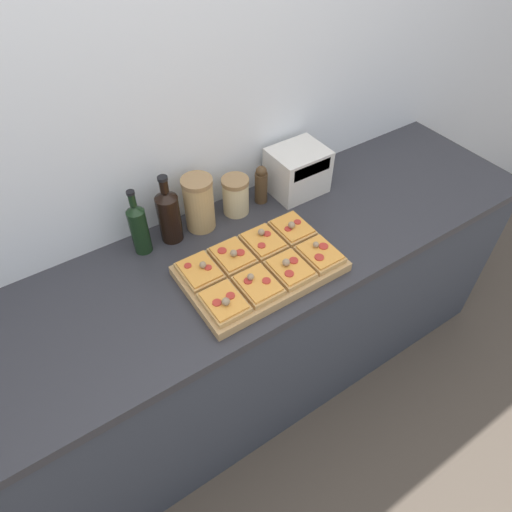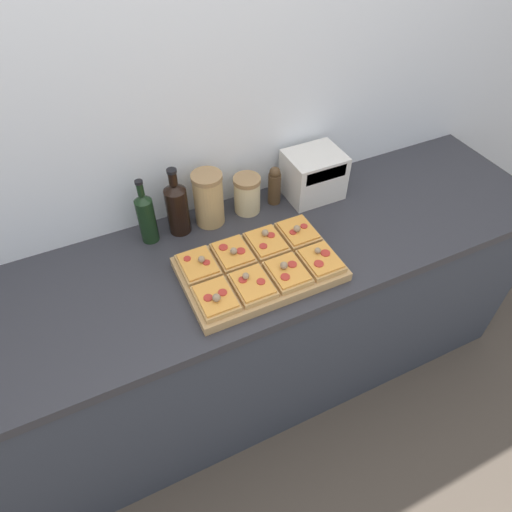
# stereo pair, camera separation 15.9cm
# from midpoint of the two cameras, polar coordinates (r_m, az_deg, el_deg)

# --- Properties ---
(ground_plane) EXTENTS (12.00, 12.00, 0.00)m
(ground_plane) POSITION_cam_midpoint_polar(r_m,az_deg,el_deg) (2.27, 0.39, -21.70)
(ground_plane) COLOR #4C4238
(wall_back) EXTENTS (6.00, 0.06, 2.50)m
(wall_back) POSITION_cam_midpoint_polar(r_m,az_deg,el_deg) (1.71, -12.58, 14.95)
(wall_back) COLOR silver
(wall_back) RESTS_ON ground_plane
(kitchen_counter) EXTENTS (2.63, 0.67, 0.90)m
(kitchen_counter) POSITION_cam_midpoint_polar(r_m,az_deg,el_deg) (2.01, -4.72, -9.51)
(kitchen_counter) COLOR #333842
(kitchen_counter) RESTS_ON ground_plane
(cutting_board) EXTENTS (0.54, 0.34, 0.04)m
(cutting_board) POSITION_cam_midpoint_polar(r_m,az_deg,el_deg) (1.60, -2.25, -1.74)
(cutting_board) COLOR tan
(cutting_board) RESTS_ON kitchen_counter
(pizza_slice_back_left) EXTENTS (0.12, 0.15, 0.05)m
(pizza_slice_back_left) POSITION_cam_midpoint_polar(r_m,az_deg,el_deg) (1.57, -9.96, -2.01)
(pizza_slice_back_left) COLOR tan
(pizza_slice_back_left) RESTS_ON cutting_board
(pizza_slice_back_midleft) EXTENTS (0.12, 0.15, 0.05)m
(pizza_slice_back_midleft) POSITION_cam_midpoint_polar(r_m,az_deg,el_deg) (1.60, -5.81, -0.13)
(pizza_slice_back_midleft) COLOR tan
(pizza_slice_back_midleft) RESTS_ON cutting_board
(pizza_slice_back_midright) EXTENTS (0.12, 0.15, 0.05)m
(pizza_slice_back_midright) POSITION_cam_midpoint_polar(r_m,az_deg,el_deg) (1.65, -1.85, 1.69)
(pizza_slice_back_midright) COLOR tan
(pizza_slice_back_midright) RESTS_ON cutting_board
(pizza_slice_back_right) EXTENTS (0.12, 0.15, 0.05)m
(pizza_slice_back_right) POSITION_cam_midpoint_polar(r_m,az_deg,el_deg) (1.70, 1.90, 3.36)
(pizza_slice_back_right) COLOR tan
(pizza_slice_back_right) RESTS_ON cutting_board
(pizza_slice_front_left) EXTENTS (0.12, 0.15, 0.05)m
(pizza_slice_front_left) POSITION_cam_midpoint_polar(r_m,az_deg,el_deg) (1.47, -7.13, -5.93)
(pizza_slice_front_left) COLOR tan
(pizza_slice_front_left) RESTS_ON cutting_board
(pizza_slice_front_midleft) EXTENTS (0.12, 0.15, 0.05)m
(pizza_slice_front_midleft) POSITION_cam_midpoint_polar(r_m,az_deg,el_deg) (1.50, -2.78, -3.79)
(pizza_slice_front_midleft) COLOR tan
(pizza_slice_front_midleft) RESTS_ON cutting_board
(pizza_slice_front_midright) EXTENTS (0.12, 0.15, 0.05)m
(pizza_slice_front_midright) POSITION_cam_midpoint_polar(r_m,az_deg,el_deg) (1.55, 1.35, -1.76)
(pizza_slice_front_midright) COLOR tan
(pizza_slice_front_midright) RESTS_ON cutting_board
(pizza_slice_front_right) EXTENTS (0.12, 0.15, 0.05)m
(pizza_slice_front_right) POSITION_cam_midpoint_polar(r_m,az_deg,el_deg) (1.61, 5.21, 0.14)
(pizza_slice_front_right) COLOR tan
(pizza_slice_front_right) RESTS_ON cutting_board
(olive_oil_bottle) EXTENTS (0.07, 0.07, 0.27)m
(olive_oil_bottle) POSITION_cam_midpoint_polar(r_m,az_deg,el_deg) (1.69, -17.09, 3.32)
(olive_oil_bottle) COLOR black
(olive_oil_bottle) RESTS_ON kitchen_counter
(wine_bottle) EXTENTS (0.08, 0.08, 0.28)m
(wine_bottle) POSITION_cam_midpoint_polar(r_m,az_deg,el_deg) (1.71, -13.50, 4.96)
(wine_bottle) COLOR black
(wine_bottle) RESTS_ON kitchen_counter
(grain_jar_tall) EXTENTS (0.12, 0.12, 0.22)m
(grain_jar_tall) POSITION_cam_midpoint_polar(r_m,az_deg,el_deg) (1.74, -9.76, 6.39)
(grain_jar_tall) COLOR tan
(grain_jar_tall) RESTS_ON kitchen_counter
(grain_jar_short) EXTENTS (0.11, 0.11, 0.16)m
(grain_jar_short) POSITION_cam_midpoint_polar(r_m,az_deg,el_deg) (1.81, -5.09, 7.43)
(grain_jar_short) COLOR beige
(grain_jar_short) RESTS_ON kitchen_counter
(pepper_mill) EXTENTS (0.05, 0.05, 0.17)m
(pepper_mill) POSITION_cam_midpoint_polar(r_m,az_deg,el_deg) (1.86, -1.83, 8.82)
(pepper_mill) COLOR #47331E
(pepper_mill) RESTS_ON kitchen_counter
(toaster_oven) EXTENTS (0.25, 0.19, 0.19)m
(toaster_oven) POSITION_cam_midpoint_polar(r_m,az_deg,el_deg) (1.91, 2.81, 10.52)
(toaster_oven) COLOR beige
(toaster_oven) RESTS_ON kitchen_counter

